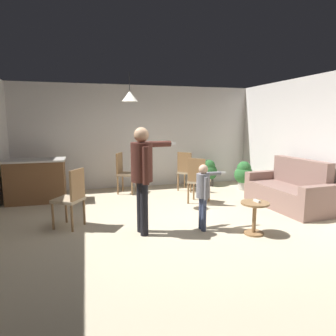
# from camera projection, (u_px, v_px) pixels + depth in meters

# --- Properties ---
(ground) EXTENTS (7.68, 7.68, 0.00)m
(ground) POSITION_uv_depth(u_px,v_px,m) (171.00, 225.00, 5.14)
(ground) COLOR beige
(wall_back) EXTENTS (6.40, 0.10, 2.70)m
(wall_back) POSITION_uv_depth(u_px,v_px,m) (138.00, 137.00, 7.97)
(wall_back) COLOR silver
(wall_back) RESTS_ON ground
(wall_right) EXTENTS (0.10, 6.40, 2.70)m
(wall_right) POSITION_uv_depth(u_px,v_px,m) (329.00, 143.00, 5.77)
(wall_right) COLOR silver
(wall_right) RESTS_ON ground
(couch_floral) EXTENTS (0.99, 1.86, 1.00)m
(couch_floral) POSITION_uv_depth(u_px,v_px,m) (289.00, 191.00, 6.13)
(couch_floral) COLOR #8C6B60
(couch_floral) RESTS_ON ground
(kitchen_counter) EXTENTS (1.26, 0.66, 0.95)m
(kitchen_counter) POSITION_uv_depth(u_px,v_px,m) (36.00, 181.00, 6.51)
(kitchen_counter) COLOR brown
(kitchen_counter) RESTS_ON ground
(side_table_by_couch) EXTENTS (0.44, 0.44, 0.52)m
(side_table_by_couch) POSITION_uv_depth(u_px,v_px,m) (254.00, 214.00, 4.67)
(side_table_by_couch) COLOR olive
(side_table_by_couch) RESTS_ON ground
(person_adult) EXTENTS (0.80, 0.56, 1.68)m
(person_adult) POSITION_uv_depth(u_px,v_px,m) (143.00, 169.00, 4.59)
(person_adult) COLOR black
(person_adult) RESTS_ON ground
(person_child) EXTENTS (0.57, 0.32, 1.09)m
(person_child) POSITION_uv_depth(u_px,v_px,m) (204.00, 190.00, 4.80)
(person_child) COLOR #384260
(person_child) RESTS_ON ground
(dining_chair_by_counter) EXTENTS (0.59, 0.59, 1.00)m
(dining_chair_by_counter) POSITION_uv_depth(u_px,v_px,m) (186.00, 170.00, 7.53)
(dining_chair_by_counter) COLOR olive
(dining_chair_by_counter) RESTS_ON ground
(dining_chair_near_wall) EXTENTS (0.56, 0.56, 1.00)m
(dining_chair_near_wall) POSITION_uv_depth(u_px,v_px,m) (124.00, 171.00, 7.31)
(dining_chair_near_wall) COLOR olive
(dining_chair_near_wall) RESTS_ON ground
(dining_chair_centre_back) EXTENTS (0.58, 0.58, 1.00)m
(dining_chair_centre_back) POSITION_uv_depth(u_px,v_px,m) (72.00, 196.00, 4.92)
(dining_chair_centre_back) COLOR olive
(dining_chair_centre_back) RESTS_ON ground
(dining_chair_spare) EXTENTS (0.59, 0.59, 1.00)m
(dining_chair_spare) POSITION_uv_depth(u_px,v_px,m) (198.00, 179.00, 6.38)
(dining_chair_spare) COLOR olive
(dining_chair_spare) RESTS_ON ground
(potted_plant_corner) EXTENTS (0.47, 0.47, 0.72)m
(potted_plant_corner) POSITION_uv_depth(u_px,v_px,m) (209.00, 171.00, 8.19)
(potted_plant_corner) COLOR #4C4742
(potted_plant_corner) RESTS_ON ground
(potted_plant_by_wall) EXTENTS (0.48, 0.48, 0.74)m
(potted_plant_by_wall) POSITION_uv_depth(u_px,v_px,m) (244.00, 174.00, 7.69)
(potted_plant_by_wall) COLOR #B7B2AD
(potted_plant_by_wall) RESTS_ON ground
(spare_remote_on_table) EXTENTS (0.05, 0.13, 0.04)m
(spare_remote_on_table) POSITION_uv_depth(u_px,v_px,m) (257.00, 201.00, 4.65)
(spare_remote_on_table) COLOR white
(spare_remote_on_table) RESTS_ON side_table_by_couch
(ceiling_light_pendant) EXTENTS (0.32, 0.32, 0.55)m
(ceiling_light_pendant) POSITION_uv_depth(u_px,v_px,m) (130.00, 96.00, 5.78)
(ceiling_light_pendant) COLOR silver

